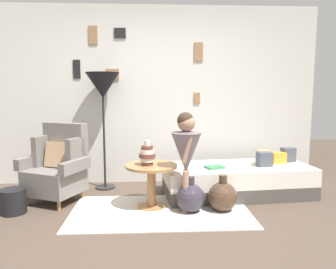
{
  "coord_description": "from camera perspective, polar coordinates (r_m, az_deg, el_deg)",
  "views": [
    {
      "loc": [
        -0.06,
        -2.97,
        1.38
      ],
      "look_at": [
        0.15,
        0.95,
        0.85
      ],
      "focal_mm": 35.04,
      "sensor_mm": 36.0,
      "label": 1
    }
  ],
  "objects": [
    {
      "name": "floor_lamp",
      "position": [
        4.62,
        -11.28,
        7.89
      ],
      "size": [
        0.46,
        0.46,
        1.63
      ],
      "color": "black",
      "rests_on": "ground"
    },
    {
      "name": "rug",
      "position": [
        3.86,
        -1.33,
        -13.2
      ],
      "size": [
        2.03,
        1.13,
        0.01
      ],
      "primitive_type": "cube",
      "color": "silver",
      "rests_on": "ground"
    },
    {
      "name": "magazine_basket",
      "position": [
        4.15,
        -25.32,
        -10.45
      ],
      "size": [
        0.28,
        0.28,
        0.28
      ],
      "primitive_type": "cylinder",
      "color": "black",
      "rests_on": "ground"
    },
    {
      "name": "ground_plane",
      "position": [
        3.28,
        -1.83,
        -17.2
      ],
      "size": [
        12.0,
        12.0,
        0.0
      ],
      "primitive_type": "plane",
      "color": "#4C3D33"
    },
    {
      "name": "gallery_wall",
      "position": [
        4.93,
        -2.39,
        6.76
      ],
      "size": [
        4.8,
        0.12,
        2.6
      ],
      "color": "beige",
      "rests_on": "ground"
    },
    {
      "name": "pillow_head",
      "position": [
        4.83,
        20.16,
        -3.32
      ],
      "size": [
        0.19,
        0.14,
        0.2
      ],
      "primitive_type": "cube",
      "rotation": [
        0.0,
        0.0,
        0.13
      ],
      "color": "#474C56",
      "rests_on": "daybed"
    },
    {
      "name": "demijohn_far",
      "position": [
        3.87,
        9.48,
        -10.57
      ],
      "size": [
        0.34,
        0.34,
        0.42
      ],
      "color": "#473323",
      "rests_on": "ground"
    },
    {
      "name": "side_table",
      "position": [
        3.88,
        -2.9,
        -7.28
      ],
      "size": [
        0.61,
        0.61,
        0.52
      ],
      "color": "#9E7042",
      "rests_on": "ground"
    },
    {
      "name": "pillow_back",
      "position": [
        4.56,
        16.23,
        -3.82
      ],
      "size": [
        0.18,
        0.15,
        0.19
      ],
      "primitive_type": "cube",
      "rotation": [
        0.0,
        0.0,
        0.17
      ],
      "color": "tan",
      "rests_on": "daybed"
    },
    {
      "name": "demijohn_near",
      "position": [
        3.8,
        3.89,
        -10.88
      ],
      "size": [
        0.33,
        0.33,
        0.42
      ],
      "color": "#332D38",
      "rests_on": "ground"
    },
    {
      "name": "armchair",
      "position": [
        4.35,
        -18.59,
        -5.23
      ],
      "size": [
        0.89,
        0.8,
        0.97
      ],
      "color": "#9E7042",
      "rests_on": "ground"
    },
    {
      "name": "daybed",
      "position": [
        4.47,
        11.94,
        -7.8
      ],
      "size": [
        1.97,
        0.98,
        0.4
      ],
      "color": "#4C4742",
      "rests_on": "ground"
    },
    {
      "name": "book_on_daybed",
      "position": [
        4.21,
        8.07,
        -5.64
      ],
      "size": [
        0.26,
        0.23,
        0.03
      ],
      "primitive_type": "cube",
      "rotation": [
        0.0,
        0.0,
        0.36
      ],
      "color": "#397C4F",
      "rests_on": "daybed"
    },
    {
      "name": "vase_striped",
      "position": [
        3.8,
        -3.63,
        -3.56
      ],
      "size": [
        0.19,
        0.19,
        0.29
      ],
      "color": "brown",
      "rests_on": "side_table"
    },
    {
      "name": "person_child",
      "position": [
        3.67,
        3.17,
        -2.5
      ],
      "size": [
        0.34,
        0.34,
        1.14
      ],
      "color": "#A37A60",
      "rests_on": "ground"
    },
    {
      "name": "pillow_extra",
      "position": [
        4.45,
        16.41,
        -4.16
      ],
      "size": [
        0.21,
        0.16,
        0.18
      ],
      "primitive_type": "cube",
      "rotation": [
        0.0,
        0.0,
        0.21
      ],
      "color": "#474C56",
      "rests_on": "daybed"
    },
    {
      "name": "pillow_mid",
      "position": [
        4.68,
        18.59,
        -3.89
      ],
      "size": [
        0.22,
        0.16,
        0.15
      ],
      "primitive_type": "cube",
      "rotation": [
        0.0,
        0.0,
        0.2
      ],
      "color": "orange",
      "rests_on": "daybed"
    }
  ]
}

